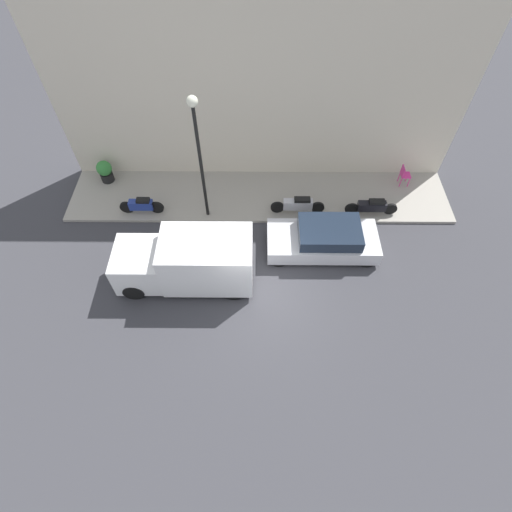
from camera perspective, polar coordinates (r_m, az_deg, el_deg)
ground_plane at (r=14.14m, az=0.43°, el=-5.15°), size 60.00×60.00×0.00m
sidewalk at (r=17.04m, az=0.46°, el=8.55°), size 2.91×15.76×0.12m
building_facade at (r=15.96m, az=0.57°, el=22.49°), size 0.30×15.76×7.76m
parked_car at (r=14.98m, az=9.70°, el=2.40°), size 1.76×4.09×1.24m
delivery_van at (r=13.77m, az=-9.88°, el=-0.78°), size 1.80×4.67×2.10m
motorcycle_black at (r=16.63m, az=16.25°, el=6.80°), size 0.30×2.08×0.73m
scooter_silver at (r=16.11m, az=6.04°, el=7.29°), size 0.30×2.15×0.76m
motorcycle_blue at (r=16.66m, az=-16.04°, el=6.98°), size 0.30×1.76×0.74m
streetlamp at (r=14.00m, az=-8.31°, el=15.79°), size 0.37×0.37×5.21m
potted_plant at (r=18.46m, az=-20.76°, el=11.31°), size 0.64×0.64×0.99m
cafe_chair at (r=18.23m, az=20.41°, el=10.89°), size 0.40×0.40×0.91m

